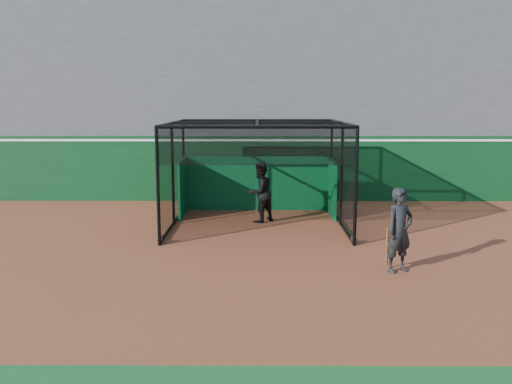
{
  "coord_description": "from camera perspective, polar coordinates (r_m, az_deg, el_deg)",
  "views": [
    {
      "loc": [
        0.5,
        -12.33,
        3.79
      ],
      "look_at": [
        0.43,
        2.0,
        1.4
      ],
      "focal_mm": 38.0,
      "sensor_mm": 36.0,
      "label": 1
    }
  ],
  "objects": [
    {
      "name": "grandstand",
      "position": [
        24.62,
        -0.89,
        11.07
      ],
      "size": [
        50.0,
        7.85,
        8.95
      ],
      "color": "#4C4C4F",
      "rests_on": "ground"
    },
    {
      "name": "on_deck_player",
      "position": [
        12.56,
        14.87,
        -3.92
      ],
      "size": [
        0.83,
        0.74,
        1.91
      ],
      "color": "black",
      "rests_on": "ground"
    },
    {
      "name": "batting_cage",
      "position": [
        16.67,
        0.12,
        1.83
      ],
      "size": [
        5.29,
        5.05,
        3.15
      ],
      "color": "black",
      "rests_on": "ground"
    },
    {
      "name": "outfield_wall",
      "position": [
        20.99,
        -1.08,
        2.62
      ],
      "size": [
        50.0,
        0.5,
        2.5
      ],
      "color": "#093616",
      "rests_on": "ground"
    },
    {
      "name": "batter",
      "position": [
        17.18,
        0.43,
        -0.05
      ],
      "size": [
        1.16,
        1.16,
        1.9
      ],
      "primitive_type": "imported",
      "rotation": [
        0.0,
        0.0,
        3.91
      ],
      "color": "black",
      "rests_on": "ground"
    },
    {
      "name": "ground",
      "position": [
        12.91,
        -1.96,
        -7.61
      ],
      "size": [
        120.0,
        120.0,
        0.0
      ],
      "primitive_type": "plane",
      "color": "brown",
      "rests_on": "ground"
    }
  ]
}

